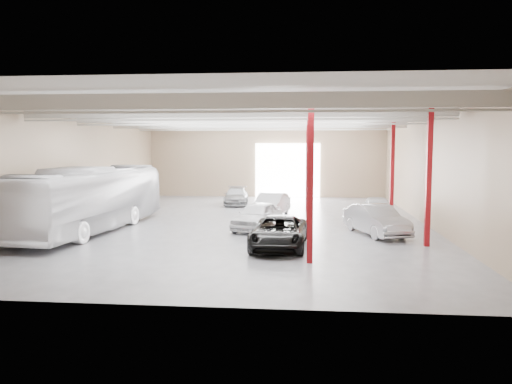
% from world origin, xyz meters
% --- Properties ---
extents(depot_shell, '(22.12, 32.12, 7.06)m').
position_xyz_m(depot_shell, '(0.13, 0.48, 4.98)').
color(depot_shell, '#4F4F54').
rests_on(depot_shell, ground).
extents(coach_bus, '(4.23, 13.42, 3.68)m').
position_xyz_m(coach_bus, '(-8.50, -3.51, 1.84)').
color(coach_bus, white).
rests_on(coach_bus, ground).
extents(black_sedan, '(2.72, 5.53, 1.51)m').
position_xyz_m(black_sedan, '(2.37, -7.17, 0.76)').
color(black_sedan, black).
rests_on(black_sedan, ground).
extents(car_row_a, '(3.10, 4.99, 1.59)m').
position_xyz_m(car_row_a, '(0.85, -1.97, 0.79)').
color(car_row_a, silver).
rests_on(car_row_a, ground).
extents(car_row_b, '(2.56, 5.07, 1.59)m').
position_xyz_m(car_row_b, '(1.30, 3.23, 0.80)').
color(car_row_b, silver).
rests_on(car_row_b, ground).
extents(car_row_c, '(2.37, 4.90, 1.37)m').
position_xyz_m(car_row_c, '(-2.00, 9.80, 0.69)').
color(car_row_c, slate).
rests_on(car_row_c, ground).
extents(car_right_near, '(3.33, 5.29, 1.64)m').
position_xyz_m(car_right_near, '(7.48, -3.12, 0.82)').
color(car_right_near, '#A1A2A6').
rests_on(car_right_near, ground).
extents(car_right_far, '(2.13, 4.69, 1.56)m').
position_xyz_m(car_right_far, '(8.30, 2.08, 0.78)').
color(car_right_far, silver).
rests_on(car_right_far, ground).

